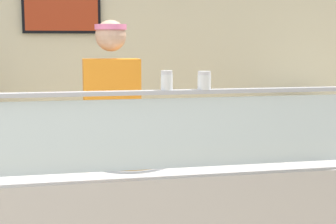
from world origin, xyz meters
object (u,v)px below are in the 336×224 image
at_px(pizza_tray, 131,161).
at_px(pizza_box_stack, 317,110).
at_px(parmesan_shaker, 167,82).
at_px(pepper_flake_shaker, 204,81).
at_px(worker_figure, 113,131).
at_px(pizza_server, 130,158).

bearing_deg(pizza_tray, pizza_box_stack, 39.99).
distance_m(parmesan_shaker, pizza_box_stack, 2.73).
height_order(pepper_flake_shaker, worker_figure, worker_figure).
bearing_deg(pizza_tray, pepper_flake_shaker, -41.79).
xyz_separation_m(parmesan_shaker, pepper_flake_shaker, (0.19, -0.00, -0.00)).
distance_m(pizza_server, pepper_flake_shaker, 0.61).
distance_m(pizza_server, worker_figure, 0.76).
bearing_deg(pizza_server, pizza_tray, 54.67).
bearing_deg(pizza_box_stack, pizza_tray, -140.01).
height_order(pizza_tray, parmesan_shaker, parmesan_shaker).
distance_m(pizza_tray, parmesan_shaker, 0.56).
xyz_separation_m(pizza_tray, pepper_flake_shaker, (0.33, -0.29, 0.45)).
xyz_separation_m(pizza_server, worker_figure, (-0.02, 0.76, 0.02)).
relative_size(pepper_flake_shaker, worker_figure, 0.05).
bearing_deg(pizza_tray, parmesan_shaker, -64.52).
height_order(pizza_server, worker_figure, worker_figure).
bearing_deg(pepper_flake_shaker, parmesan_shaker, 180.00).
distance_m(pizza_tray, pizza_box_stack, 2.60).
height_order(parmesan_shaker, worker_figure, worker_figure).
height_order(pizza_server, parmesan_shaker, parmesan_shaker).
bearing_deg(pepper_flake_shaker, pizza_server, 140.78).
bearing_deg(worker_figure, pizza_server, -88.29).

